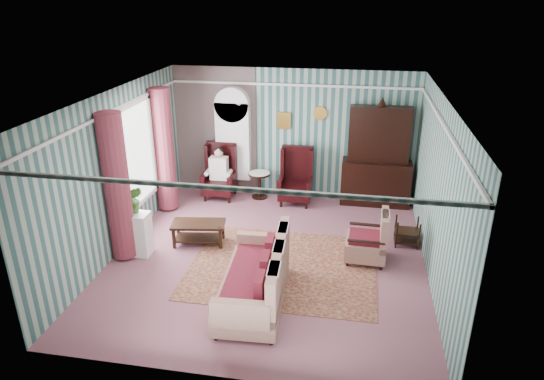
% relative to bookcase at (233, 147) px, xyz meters
% --- Properties ---
extents(floor, '(6.00, 6.00, 0.00)m').
position_rel_bookcase_xyz_m(floor, '(1.35, -2.84, -1.12)').
color(floor, '#8D525B').
rests_on(floor, ground).
extents(room_shell, '(5.53, 6.02, 2.91)m').
position_rel_bookcase_xyz_m(room_shell, '(0.73, -2.66, 0.89)').
color(room_shell, '#335D5B').
rests_on(room_shell, ground).
extents(bookcase, '(0.80, 0.28, 2.24)m').
position_rel_bookcase_xyz_m(bookcase, '(0.00, 0.00, 0.00)').
color(bookcase, silver).
rests_on(bookcase, floor).
extents(dresser_hutch, '(1.50, 0.56, 2.36)m').
position_rel_bookcase_xyz_m(dresser_hutch, '(3.25, -0.12, 0.06)').
color(dresser_hutch, black).
rests_on(dresser_hutch, floor).
extents(wingback_left, '(0.76, 0.80, 1.25)m').
position_rel_bookcase_xyz_m(wingback_left, '(-0.25, -0.39, -0.50)').
color(wingback_left, black).
rests_on(wingback_left, floor).
extents(wingback_right, '(0.76, 0.80, 1.25)m').
position_rel_bookcase_xyz_m(wingback_right, '(1.50, -0.39, -0.50)').
color(wingback_right, black).
rests_on(wingback_right, floor).
extents(seated_woman, '(0.44, 0.40, 1.18)m').
position_rel_bookcase_xyz_m(seated_woman, '(-0.25, -0.39, -0.53)').
color(seated_woman, white).
rests_on(seated_woman, floor).
extents(round_side_table, '(0.50, 0.50, 0.60)m').
position_rel_bookcase_xyz_m(round_side_table, '(0.65, -0.24, -0.82)').
color(round_side_table, black).
rests_on(round_side_table, floor).
extents(nest_table, '(0.45, 0.38, 0.54)m').
position_rel_bookcase_xyz_m(nest_table, '(3.82, -1.94, -0.85)').
color(nest_table, black).
rests_on(nest_table, floor).
extents(plant_stand, '(0.55, 0.35, 0.80)m').
position_rel_bookcase_xyz_m(plant_stand, '(-1.05, -3.14, -0.72)').
color(plant_stand, white).
rests_on(plant_stand, floor).
extents(rug, '(3.20, 2.60, 0.01)m').
position_rel_bookcase_xyz_m(rug, '(1.65, -3.14, -1.11)').
color(rug, '#501F1A').
rests_on(rug, floor).
extents(sofa, '(1.01, 2.11, 1.08)m').
position_rel_bookcase_xyz_m(sofa, '(1.37, -4.24, -0.58)').
color(sofa, '#BDB593').
rests_on(sofa, floor).
extents(floral_armchair, '(0.73, 0.79, 1.03)m').
position_rel_bookcase_xyz_m(floral_armchair, '(3.05, -2.64, -0.60)').
color(floral_armchair, beige).
rests_on(floral_armchair, floor).
extents(coffee_table, '(1.05, 0.63, 0.43)m').
position_rel_bookcase_xyz_m(coffee_table, '(-0.04, -2.59, -0.90)').
color(coffee_table, black).
rests_on(coffee_table, floor).
extents(potted_plant_a, '(0.41, 0.38, 0.37)m').
position_rel_bookcase_xyz_m(potted_plant_a, '(-1.15, -3.20, -0.13)').
color(potted_plant_a, '#275A1C').
rests_on(potted_plant_a, plant_stand).
extents(potted_plant_b, '(0.31, 0.27, 0.50)m').
position_rel_bookcase_xyz_m(potted_plant_b, '(-1.01, -3.08, -0.07)').
color(potted_plant_b, '#25591B').
rests_on(potted_plant_b, plant_stand).
extents(potted_plant_c, '(0.25, 0.25, 0.36)m').
position_rel_bookcase_xyz_m(potted_plant_c, '(-1.08, -3.07, -0.14)').
color(potted_plant_c, '#255219').
rests_on(potted_plant_c, plant_stand).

